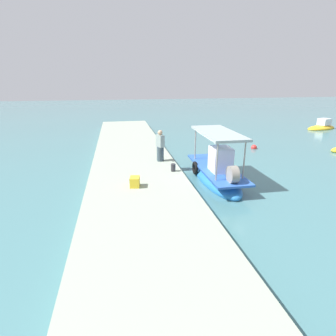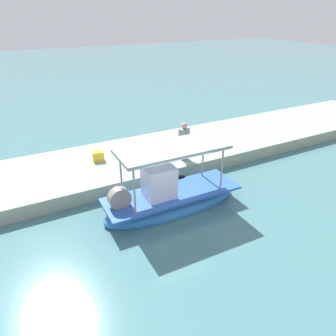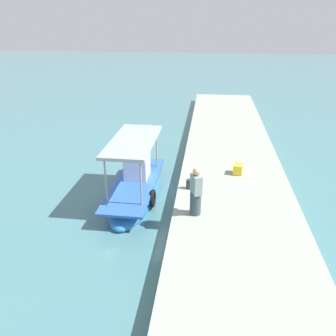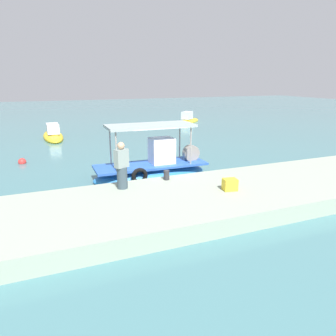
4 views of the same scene
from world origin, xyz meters
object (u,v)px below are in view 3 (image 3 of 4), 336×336
at_px(main_fishing_boat, 136,186).
at_px(cargo_crate, 238,169).
at_px(mooring_bollard, 189,184).
at_px(fisherman_near_bollard, 196,194).

distance_m(main_fishing_boat, cargo_crate, 4.60).
distance_m(main_fishing_boat, mooring_bollard, 2.29).
xyz_separation_m(fisherman_near_bollard, mooring_bollard, (1.94, 0.35, -0.61)).
distance_m(mooring_bollard, cargo_crate, 2.68).
bearing_deg(mooring_bollard, cargo_crate, -50.47).
bearing_deg(cargo_crate, fisherman_near_bollard, 154.73).
relative_size(main_fishing_boat, mooring_bollard, 14.28).
bearing_deg(fisherman_near_bollard, cargo_crate, -25.27).
relative_size(fisherman_near_bollard, cargo_crate, 3.55).
height_order(fisherman_near_bollard, mooring_bollard, fisherman_near_bollard).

